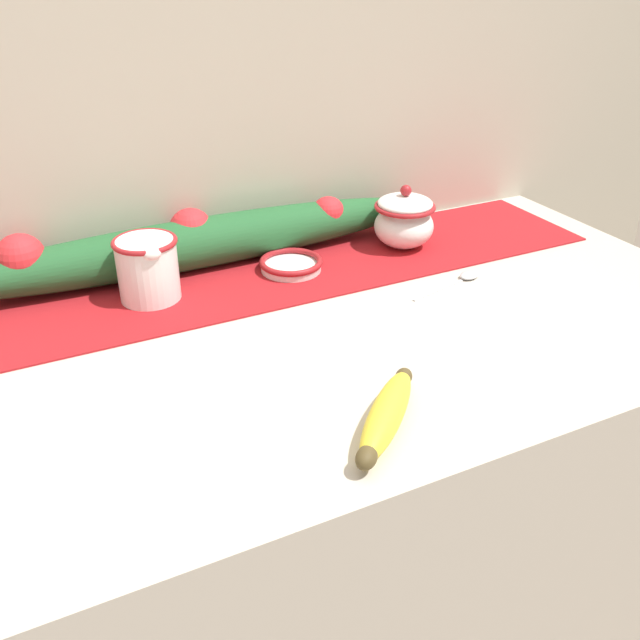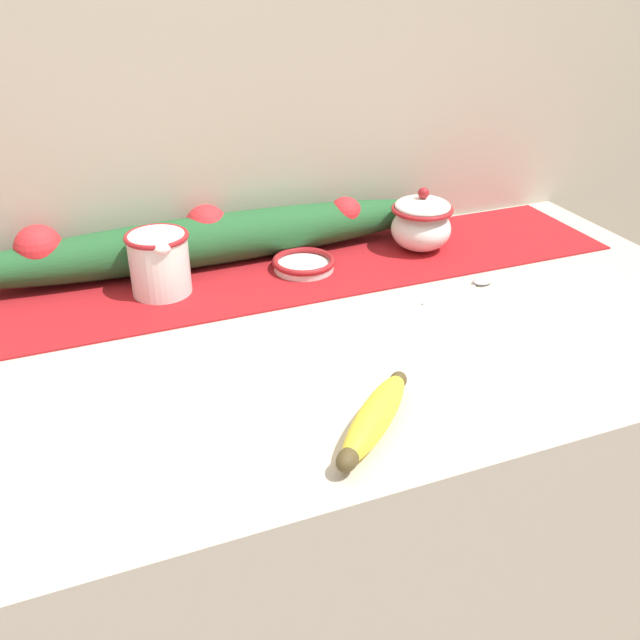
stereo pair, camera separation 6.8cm
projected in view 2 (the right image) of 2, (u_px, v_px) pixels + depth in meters
name	position (u px, v px, depth m)	size (l,w,h in m)	color
countertop	(273.00, 573.00, 1.22)	(1.50, 0.68, 0.92)	beige
back_wall	(188.00, 89.00, 1.16)	(2.30, 0.04, 2.40)	#B7AD99
table_runner	(224.00, 282.00, 1.17)	(1.38, 0.25, 0.00)	#A8191E
cream_pitcher	(159.00, 261.00, 1.11)	(0.10, 0.12, 0.10)	white
sugar_bowl	(421.00, 222.00, 1.26)	(0.11, 0.11, 0.12)	white
small_dish	(304.00, 264.00, 1.20)	(0.11, 0.11, 0.02)	white
banana	(374.00, 418.00, 0.81)	(0.16, 0.15, 0.04)	yellow
spoon	(479.00, 282.00, 1.16)	(0.15, 0.05, 0.01)	silver
poinsettia_garland	(204.00, 239.00, 1.21)	(0.89, 0.10, 0.10)	#235B2D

